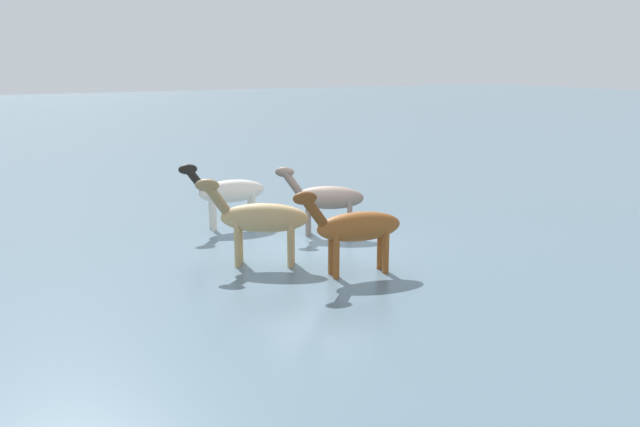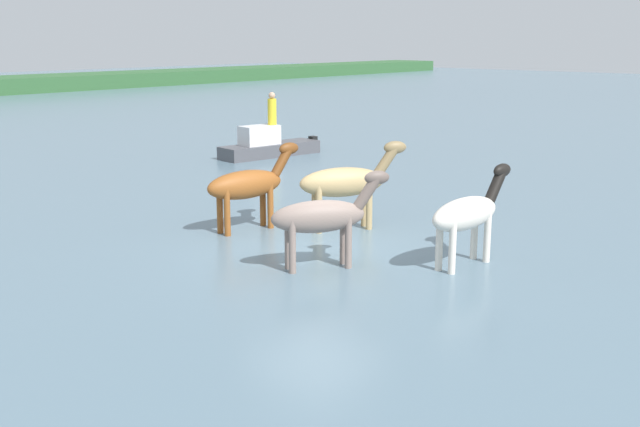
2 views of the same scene
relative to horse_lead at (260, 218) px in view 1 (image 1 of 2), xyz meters
The scene contains 5 objects.
ground_plane 2.40m from the horse_lead, 156.63° to the right, with size 163.40×163.40×0.00m, color slate.
horse_lead is the anchor object (origin of this frame).
horse_dun_straggler 2.23m from the horse_lead, 133.43° to the left, with size 2.50×0.91×1.93m.
horse_pinto_flank 3.06m from the horse_lead, 148.58° to the right, with size 2.21×1.54×1.84m.
horse_chestnut_trailing 3.61m from the horse_lead, 100.00° to the right, with size 2.42×0.71×1.87m.
Camera 1 is at (7.86, 14.28, 4.64)m, focal length 37.26 mm.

